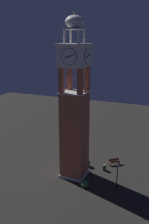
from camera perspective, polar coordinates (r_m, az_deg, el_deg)
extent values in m
plane|color=#2A2925|center=(33.92, 0.00, -13.92)|extent=(80.00, 80.00, 0.00)
cube|color=#AD5B42|center=(31.55, 0.00, -5.35)|extent=(2.87, 2.87, 10.87)
cube|color=silver|center=(33.84, 0.00, -13.66)|extent=(3.07, 3.07, 0.35)
cube|color=black|center=(34.55, 0.95, -11.15)|extent=(1.10, 0.04, 2.20)
cylinder|color=silver|center=(33.93, 0.96, -9.05)|extent=(1.10, 0.04, 1.10)
cube|color=#AD5B42|center=(30.34, 2.89, 7.44)|extent=(0.56, 0.56, 3.09)
cube|color=#AD5B42|center=(31.20, -1.14, 7.70)|extent=(0.56, 0.56, 3.09)
cube|color=#AD5B42|center=(28.21, 1.26, 6.79)|extent=(0.56, 0.56, 3.09)
cube|color=#AD5B42|center=(29.13, -3.01, 7.07)|extent=(0.56, 0.56, 3.09)
cube|color=silver|center=(29.96, 0.00, 4.46)|extent=(3.03, 3.03, 0.12)
cone|color=#4C4C51|center=(29.85, -1.14, 8.87)|extent=(0.42, 0.42, 0.48)
cone|color=#4C4C51|center=(28.97, -0.37, 8.65)|extent=(0.53, 0.53, 0.36)
cone|color=#4C4C51|center=(29.43, 1.23, 8.77)|extent=(0.57, 0.57, 0.45)
cone|color=#4C4C51|center=(30.14, 0.61, 8.95)|extent=(0.41, 0.41, 0.38)
cube|color=silver|center=(29.39, 0.00, 12.55)|extent=(3.11, 3.11, 2.39)
cylinder|color=white|center=(30.85, 1.17, 12.72)|extent=(1.82, 0.05, 1.82)
torus|color=black|center=(30.85, 1.17, 12.72)|extent=(1.84, 0.06, 1.84)
cube|color=black|center=(30.99, 0.82, 12.63)|extent=(0.46, 0.03, 0.20)
cube|color=black|center=(30.77, 1.81, 12.96)|extent=(0.70, 0.03, 0.33)
cylinder|color=white|center=(27.95, -1.29, 12.35)|extent=(1.82, 0.05, 1.82)
torus|color=black|center=(27.95, -1.29, 12.35)|extent=(1.84, 0.06, 1.84)
cube|color=black|center=(27.99, -1.76, 12.24)|extent=(0.46, 0.03, 0.20)
cube|color=black|center=(27.75, -0.69, 12.61)|extent=(0.70, 0.03, 0.33)
cylinder|color=white|center=(28.82, 2.96, 12.46)|extent=(0.05, 1.82, 1.82)
torus|color=black|center=(28.82, 2.96, 12.46)|extent=(0.06, 1.84, 1.84)
cube|color=black|center=(28.60, 2.92, 12.31)|extent=(0.03, 0.46, 0.20)
cube|color=black|center=(29.11, 3.31, 12.75)|extent=(0.03, 0.70, 0.33)
cylinder|color=white|center=(30.04, -2.84, 12.61)|extent=(0.05, 1.82, 1.82)
torus|color=black|center=(30.04, -2.84, 12.61)|extent=(0.06, 1.84, 1.84)
cube|color=black|center=(29.87, -3.13, 12.47)|extent=(0.03, 0.46, 0.20)
cube|color=black|center=(30.36, -2.67, 12.91)|extent=(0.03, 0.70, 0.33)
cube|color=silver|center=(29.34, 0.00, 15.04)|extent=(3.47, 3.47, 0.16)
cylinder|color=silver|center=(29.81, 2.25, 16.63)|extent=(0.22, 0.22, 1.49)
cylinder|color=silver|center=(30.46, -0.90, 16.63)|extent=(0.22, 0.22, 1.49)
cylinder|color=silver|center=(28.21, 0.97, 16.66)|extent=(0.22, 0.22, 1.49)
cylinder|color=silver|center=(28.90, -2.32, 16.64)|extent=(0.22, 0.22, 1.49)
cube|color=silver|center=(29.35, 0.00, 18.21)|extent=(2.15, 2.15, 0.12)
ellipsoid|color=silver|center=(29.38, 0.00, 19.71)|extent=(2.07, 2.07, 1.42)
sphere|color=#B79338|center=(29.45, 0.00, 21.32)|extent=(0.24, 0.24, 0.24)
cube|color=brown|center=(36.44, 8.98, -11.07)|extent=(1.50, 1.37, 0.06)
cube|color=brown|center=(36.46, 8.86, -10.55)|extent=(1.25, 1.08, 0.44)
cube|color=#2D2D33|center=(36.85, 9.98, -11.21)|extent=(0.32, 0.35, 0.42)
cube|color=#2D2D33|center=(36.26, 7.92, -11.59)|extent=(0.32, 0.35, 0.42)
cylinder|color=black|center=(30.53, 9.57, -14.51)|extent=(0.12, 0.12, 3.10)
sphere|color=#F9EFCC|center=(29.69, 9.73, -11.63)|extent=(0.36, 0.36, 0.36)
cylinder|color=#38513D|center=(34.92, 6.71, -12.35)|extent=(0.52, 0.52, 0.80)
ellipsoid|color=#336638|center=(36.15, -1.35, -11.28)|extent=(0.90, 0.90, 0.69)
ellipsoid|color=#336638|center=(35.65, 2.85, -11.37)|extent=(0.88, 0.88, 1.06)
ellipsoid|color=#336638|center=(31.24, 2.36, -15.88)|extent=(0.99, 0.99, 0.88)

